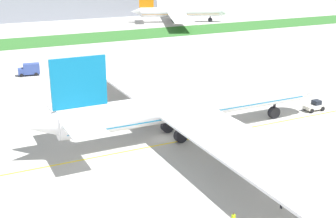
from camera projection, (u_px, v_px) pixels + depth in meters
The scene contains 10 objects.
ground_plane at pixel (163, 139), 76.47m from camera, with size 600.00×600.00×0.00m, color #ADAAA5.
apron_taxi_line at pixel (169, 143), 74.58m from camera, with size 280.00×0.36×0.01m, color yellow.
grass_median_strip at pixel (40, 42), 165.98m from camera, with size 320.00×24.00×0.10m, color #2D6628.
airliner_foreground at pixel (189, 106), 76.74m from camera, with size 55.41×89.42×15.50m.
pushback_tug at pixel (314, 106), 90.37m from camera, with size 5.93×2.37×2.10m.
ground_crew_wingwalker_port at pixel (282, 202), 54.78m from camera, with size 0.38×0.51×1.57m.
ground_crew_marshaller_front at pixel (233, 218), 51.32m from camera, with size 0.57×0.29×1.64m.
service_truck_baggage_loader at pixel (29, 69), 117.40m from camera, with size 5.74×3.15×3.15m.
parked_airliner_far_right at pixel (179, 12), 215.43m from camera, with size 43.89×71.88×14.11m.
terminal_building at pixel (60, 0), 229.60m from camera, with size 100.87×20.00×18.00m, color gray.
Camera 1 is at (-30.56, -63.96, 29.16)m, focal length 47.90 mm.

